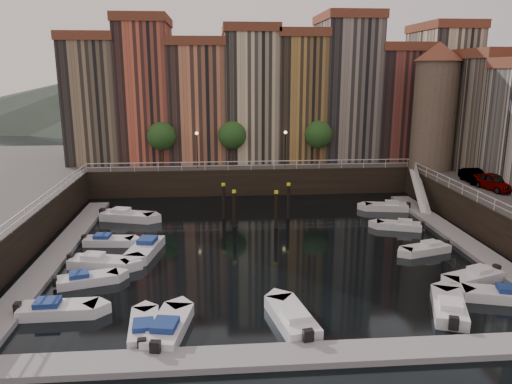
{
  "coord_description": "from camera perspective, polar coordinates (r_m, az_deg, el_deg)",
  "views": [
    {
      "loc": [
        -3.99,
        -38.7,
        13.88
      ],
      "look_at": [
        -0.45,
        4.0,
        3.36
      ],
      "focal_mm": 35.0,
      "sensor_mm": 36.0,
      "label": 1
    }
  ],
  "objects": [
    {
      "name": "ground",
      "position": [
        41.31,
        1.08,
        -5.84
      ],
      "size": [
        200.0,
        200.0,
        0.0
      ],
      "primitive_type": "plane",
      "color": "black",
      "rests_on": "ground"
    },
    {
      "name": "quay_far",
      "position": [
        66.0,
        -1.19,
        2.98
      ],
      "size": [
        80.0,
        20.0,
        3.0
      ],
      "primitive_type": "cube",
      "color": "black",
      "rests_on": "ground"
    },
    {
      "name": "dock_left",
      "position": [
        41.94,
        -21.51,
        -6.29
      ],
      "size": [
        2.0,
        28.0,
        0.35
      ],
      "primitive_type": "cube",
      "color": "gray",
      "rests_on": "ground"
    },
    {
      "name": "dock_right",
      "position": [
        44.91,
        22.34,
        -5.05
      ],
      "size": [
        2.0,
        28.0,
        0.35
      ],
      "primitive_type": "cube",
      "color": "gray",
      "rests_on": "ground"
    },
    {
      "name": "dock_near",
      "position": [
        25.98,
        5.07,
        -18.11
      ],
      "size": [
        30.0,
        2.0,
        0.35
      ],
      "primitive_type": "cube",
      "color": "gray",
      "rests_on": "ground"
    },
    {
      "name": "mountains",
      "position": [
        148.93,
        -2.59,
        11.49
      ],
      "size": [
        145.0,
        100.0,
        18.0
      ],
      "color": "#2D382D",
      "rests_on": "ground"
    },
    {
      "name": "far_terrace",
      "position": [
        62.7,
        1.99,
        11.11
      ],
      "size": [
        48.7,
        10.3,
        17.5
      ],
      "color": "#836F53",
      "rests_on": "quay_far"
    },
    {
      "name": "corner_tower",
      "position": [
        58.48,
        19.77,
        9.38
      ],
      "size": [
        5.2,
        5.2,
        13.8
      ],
      "color": "#6B5B4C",
      "rests_on": "quay_right"
    },
    {
      "name": "promenade_trees",
      "position": [
        57.43,
        -2.06,
        6.49
      ],
      "size": [
        21.2,
        3.2,
        5.2
      ],
      "color": "black",
      "rests_on": "quay_far"
    },
    {
      "name": "street_lamps",
      "position": [
        56.55,
        -1.67,
        5.67
      ],
      "size": [
        10.36,
        0.36,
        4.18
      ],
      "color": "black",
      "rests_on": "quay_far"
    },
    {
      "name": "railings",
      "position": [
        44.92,
        0.48,
        0.81
      ],
      "size": [
        36.08,
        34.04,
        0.52
      ],
      "color": "white",
      "rests_on": "ground"
    },
    {
      "name": "gangway",
      "position": [
        54.4,
        18.2,
        0.39
      ],
      "size": [
        2.78,
        8.32,
        3.73
      ],
      "color": "white",
      "rests_on": "ground"
    },
    {
      "name": "mooring_pilings",
      "position": [
        46.1,
        -0.05,
        -1.59
      ],
      "size": [
        6.52,
        3.73,
        3.78
      ],
      "color": "black",
      "rests_on": "ground"
    },
    {
      "name": "boat_left_0",
      "position": [
        31.89,
        -21.84,
        -12.36
      ],
      "size": [
        4.63,
        1.76,
        1.06
      ],
      "rotation": [
        0.0,
        0.0,
        0.02
      ],
      "color": "silver",
      "rests_on": "ground"
    },
    {
      "name": "boat_left_1",
      "position": [
        35.52,
        -18.84,
        -9.43
      ],
      "size": [
        4.25,
        2.58,
        0.95
      ],
      "rotation": [
        0.0,
        0.0,
        0.3
      ],
      "color": "silver",
      "rests_on": "ground"
    },
    {
      "name": "boat_left_2",
      "position": [
        38.03,
        -17.41,
        -7.69
      ],
      "size": [
        4.88,
        2.65,
        1.09
      ],
      "rotation": [
        0.0,
        0.0,
        -0.22
      ],
      "color": "silver",
      "rests_on": "ground"
    },
    {
      "name": "boat_left_3",
      "position": [
        42.59,
        -16.59,
        -5.37
      ],
      "size": [
        4.22,
        1.87,
        0.95
      ],
      "rotation": [
        0.0,
        0.0,
        -0.1
      ],
      "color": "silver",
      "rests_on": "ground"
    },
    {
      "name": "boat_left_4",
      "position": [
        48.88,
        -14.61,
        -2.67
      ],
      "size": [
        5.37,
        3.22,
        1.2
      ],
      "rotation": [
        0.0,
        0.0,
        -0.29
      ],
      "color": "silver",
      "rests_on": "ground"
    },
    {
      "name": "boat_right_0",
      "position": [
        34.93,
        26.15,
        -10.51
      ],
      "size": [
        4.55,
        2.71,
        1.02
      ],
      "rotation": [
        0.0,
        0.0,
        2.86
      ],
      "color": "silver",
      "rests_on": "ground"
    },
    {
      "name": "boat_right_1",
      "position": [
        37.02,
        23.68,
        -8.88
      ],
      "size": [
        4.54,
        2.97,
        1.02
      ],
      "rotation": [
        0.0,
        0.0,
        3.5
      ],
      "color": "silver",
      "rests_on": "ground"
    },
    {
      "name": "boat_right_2",
      "position": [
        41.3,
        18.91,
        -6.16
      ],
      "size": [
        4.18,
        2.54,
        0.94
      ],
      "rotation": [
        0.0,
        0.0,
        3.44
      ],
      "color": "silver",
      "rests_on": "ground"
    },
    {
      "name": "boat_right_3",
      "position": [
        46.58,
        16.14,
        -3.7
      ],
      "size": [
        4.19,
        2.62,
        0.94
      ],
      "rotation": [
        0.0,
        0.0,
        2.82
      ],
      "color": "silver",
      "rests_on": "ground"
    },
    {
      "name": "boat_right_4",
      "position": [
        52.43,
        14.78,
        -1.63
      ],
      "size": [
        4.58,
        2.35,
        1.03
      ],
      "rotation": [
        0.0,
        0.0,
        2.96
      ],
      "color": "silver",
      "rests_on": "ground"
    },
    {
      "name": "boat_near_0",
      "position": [
        28.55,
        -12.7,
        -14.93
      ],
      "size": [
        1.87,
        4.24,
        0.96
      ],
      "rotation": [
        0.0,
        0.0,
        1.66
      ],
      "color": "silver",
      "rests_on": "ground"
    },
    {
      "name": "boat_near_1",
      "position": [
        28.16,
        -10.02,
        -15.09
      ],
      "size": [
        2.58,
        5.0,
        1.12
      ],
      "rotation": [
        0.0,
        0.0,
        1.39
      ],
      "color": "silver",
      "rests_on": "ground"
    },
    {
      "name": "boat_near_2",
      "position": [
        28.75,
        4.2,
        -14.23
      ],
      "size": [
        2.69,
        5.17,
        1.16
      ],
      "rotation": [
        0.0,
        0.0,
        1.76
      ],
      "color": "silver",
      "rests_on": "ground"
    },
    {
      "name": "boat_near_3",
      "position": [
        31.94,
        21.19,
        -12.22
      ],
      "size": [
        3.21,
        4.96,
        1.12
      ],
      "rotation": [
        0.0,
        0.0,
        1.23
      ],
      "color": "silver",
      "rests_on": "ground"
    },
    {
      "name": "car_a",
      "position": [
        50.82,
        25.61,
        0.94
      ],
      "size": [
        2.47,
        4.7,
        1.52
      ],
      "primitive_type": "imported",
      "rotation": [
        0.0,
        0.0,
        0.15
      ],
      "color": "gray",
      "rests_on": "quay_right"
    },
    {
      "name": "car_b",
      "position": [
        53.29,
        23.61,
        1.58
      ],
      "size": [
        1.68,
        4.16,
        1.34
      ],
      "primitive_type": "imported",
      "rotation": [
        0.0,
        0.0,
        -0.06
      ],
      "color": "gray",
      "rests_on": "quay_right"
    },
    {
      "name": "boat_extra_32",
      "position": [
        39.89,
        -12.52,
        -6.32
      ],
      "size": [
        2.71,
        5.18,
        1.16
      ],
      "rotation": [
        0.0,
        0.0,
        4.52
      ],
      "color": "silver",
      "rests_on": "ground"
    }
  ]
}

